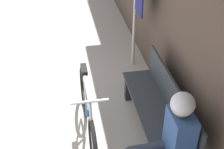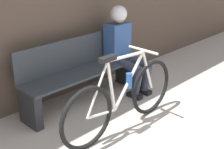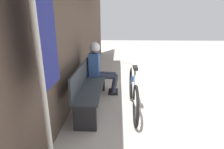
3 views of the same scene
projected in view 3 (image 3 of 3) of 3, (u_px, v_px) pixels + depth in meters
The scene contains 6 objects.
ground_plane at pixel (210, 114), 3.23m from camera, with size 24.00×24.00×0.00m, color #ADA399.
storefront_wall at pixel (61, 19), 2.83m from camera, with size 12.00×0.56×3.20m.
park_bench_near at pixel (90, 87), 3.42m from camera, with size 1.74×0.42×0.85m.
bicycle at pixel (133, 91), 3.27m from camera, with size 1.71×0.40×0.92m.
person_seated at pixel (99, 65), 3.96m from camera, with size 0.34×0.65×1.19m.
banner_pole at pixel (44, 39), 1.56m from camera, with size 0.45×0.05×2.33m.
Camera 3 is at (-2.93, 1.71, 1.66)m, focal length 28.00 mm.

